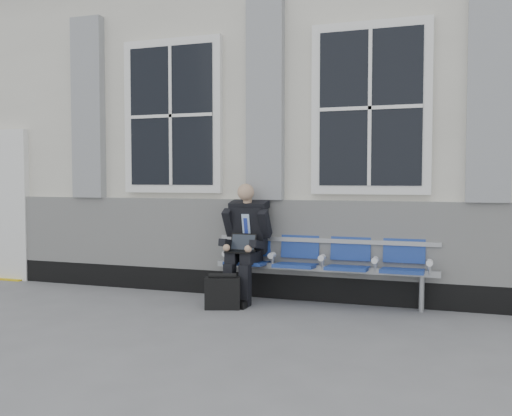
% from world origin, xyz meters
% --- Properties ---
extents(ground, '(70.00, 70.00, 0.00)m').
position_xyz_m(ground, '(0.00, 0.00, 0.00)').
color(ground, slate).
rests_on(ground, ground).
extents(station_building, '(14.40, 4.40, 4.49)m').
position_xyz_m(station_building, '(-0.02, 3.47, 2.22)').
color(station_building, silver).
rests_on(station_building, ground).
extents(bench, '(2.60, 0.47, 0.91)m').
position_xyz_m(bench, '(-0.15, 1.32, 0.55)').
color(bench, '#9EA0A3').
rests_on(bench, ground).
extents(businessman, '(0.56, 0.75, 1.40)m').
position_xyz_m(businessman, '(-1.06, 1.19, 0.76)').
color(businessman, black).
rests_on(businessman, ground).
extents(briefcase, '(0.42, 0.28, 0.40)m').
position_xyz_m(briefcase, '(-1.16, 0.72, 0.18)').
color(briefcase, black).
rests_on(briefcase, ground).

